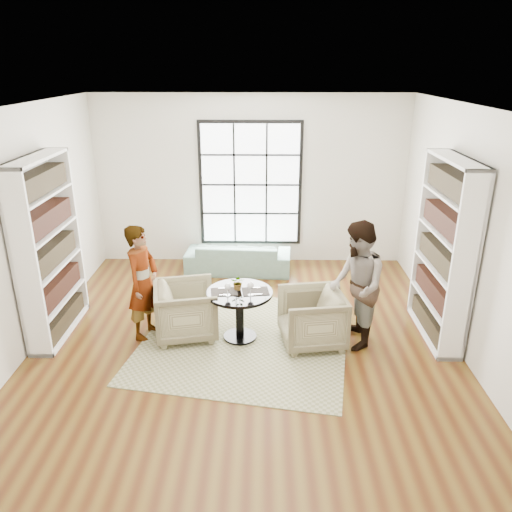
{
  "coord_description": "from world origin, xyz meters",
  "views": [
    {
      "loc": [
        0.23,
        -5.73,
        3.47
      ],
      "look_at": [
        0.14,
        0.4,
        1.08
      ],
      "focal_mm": 35.0,
      "sensor_mm": 36.0,
      "label": 1
    }
  ],
  "objects_px": {
    "pedestal_table": "(240,304)",
    "person_right": "(357,286)",
    "person_left": "(143,282)",
    "wine_glass_right": "(250,286)",
    "sofa": "(238,257)",
    "armchair_right": "(312,318)",
    "flower_centerpiece": "(238,283)",
    "armchair_left": "(186,310)",
    "wine_glass_left": "(228,287)"
  },
  "relations": [
    {
      "from": "pedestal_table",
      "to": "person_right",
      "type": "xyz_separation_m",
      "value": [
        1.49,
        -0.11,
        0.33
      ]
    },
    {
      "from": "person_right",
      "to": "person_left",
      "type": "bearing_deg",
      "value": -96.12
    },
    {
      "from": "person_left",
      "to": "wine_glass_right",
      "type": "height_order",
      "value": "person_left"
    },
    {
      "from": "pedestal_table",
      "to": "sofa",
      "type": "relative_size",
      "value": 0.47
    },
    {
      "from": "armchair_right",
      "to": "flower_centerpiece",
      "type": "height_order",
      "value": "flower_centerpiece"
    },
    {
      "from": "sofa",
      "to": "armchair_left",
      "type": "relative_size",
      "value": 2.24
    },
    {
      "from": "armchair_left",
      "to": "person_right",
      "type": "xyz_separation_m",
      "value": [
        2.21,
        -0.18,
        0.46
      ]
    },
    {
      "from": "person_left",
      "to": "wine_glass_left",
      "type": "height_order",
      "value": "person_left"
    },
    {
      "from": "armchair_left",
      "to": "flower_centerpiece",
      "type": "distance_m",
      "value": 0.82
    },
    {
      "from": "sofa",
      "to": "flower_centerpiece",
      "type": "height_order",
      "value": "flower_centerpiece"
    },
    {
      "from": "sofa",
      "to": "flower_centerpiece",
      "type": "bearing_deg",
      "value": 96.47
    },
    {
      "from": "pedestal_table",
      "to": "person_left",
      "type": "bearing_deg",
      "value": 176.58
    },
    {
      "from": "sofa",
      "to": "wine_glass_right",
      "type": "relative_size",
      "value": 9.72
    },
    {
      "from": "armchair_right",
      "to": "pedestal_table",
      "type": "bearing_deg",
      "value": -105.04
    },
    {
      "from": "person_left",
      "to": "person_right",
      "type": "distance_m",
      "value": 2.77
    },
    {
      "from": "armchair_right",
      "to": "wine_glass_left",
      "type": "xyz_separation_m",
      "value": [
        -1.08,
        -0.03,
        0.45
      ]
    },
    {
      "from": "flower_centerpiece",
      "to": "armchair_left",
      "type": "bearing_deg",
      "value": 178.68
    },
    {
      "from": "wine_glass_left",
      "to": "flower_centerpiece",
      "type": "bearing_deg",
      "value": 56.82
    },
    {
      "from": "armchair_left",
      "to": "armchair_right",
      "type": "distance_m",
      "value": 1.67
    },
    {
      "from": "armchair_left",
      "to": "wine_glass_left",
      "type": "relative_size",
      "value": 4.66
    },
    {
      "from": "armchair_left",
      "to": "wine_glass_left",
      "type": "height_order",
      "value": "wine_glass_left"
    },
    {
      "from": "pedestal_table",
      "to": "sofa",
      "type": "xyz_separation_m",
      "value": [
        -0.13,
        2.32,
        -0.24
      ]
    },
    {
      "from": "sofa",
      "to": "pedestal_table",
      "type": "bearing_deg",
      "value": 96.85
    },
    {
      "from": "armchair_left",
      "to": "wine_glass_left",
      "type": "xyz_separation_m",
      "value": [
        0.58,
        -0.21,
        0.45
      ]
    },
    {
      "from": "wine_glass_left",
      "to": "wine_glass_right",
      "type": "bearing_deg",
      "value": 3.42
    },
    {
      "from": "person_left",
      "to": "wine_glass_right",
      "type": "distance_m",
      "value": 1.43
    },
    {
      "from": "person_left",
      "to": "flower_centerpiece",
      "type": "xyz_separation_m",
      "value": [
        1.25,
        -0.02,
        0.01
      ]
    },
    {
      "from": "person_right",
      "to": "sofa",
      "type": "bearing_deg",
      "value": -148.53
    },
    {
      "from": "wine_glass_right",
      "to": "armchair_left",
      "type": "bearing_deg",
      "value": 167.61
    },
    {
      "from": "person_left",
      "to": "pedestal_table",
      "type": "bearing_deg",
      "value": -76.42
    },
    {
      "from": "sofa",
      "to": "person_left",
      "type": "distance_m",
      "value": 2.57
    },
    {
      "from": "person_right",
      "to": "flower_centerpiece",
      "type": "relative_size",
      "value": 8.32
    },
    {
      "from": "pedestal_table",
      "to": "flower_centerpiece",
      "type": "height_order",
      "value": "flower_centerpiece"
    },
    {
      "from": "person_right",
      "to": "wine_glass_right",
      "type": "height_order",
      "value": "person_right"
    },
    {
      "from": "pedestal_table",
      "to": "wine_glass_left",
      "type": "height_order",
      "value": "wine_glass_left"
    },
    {
      "from": "wine_glass_right",
      "to": "person_right",
      "type": "bearing_deg",
      "value": 0.34
    },
    {
      "from": "pedestal_table",
      "to": "wine_glass_left",
      "type": "distance_m",
      "value": 0.37
    },
    {
      "from": "wine_glass_left",
      "to": "person_right",
      "type": "bearing_deg",
      "value": 0.89
    },
    {
      "from": "sofa",
      "to": "armchair_right",
      "type": "height_order",
      "value": "armchair_right"
    },
    {
      "from": "sofa",
      "to": "person_right",
      "type": "xyz_separation_m",
      "value": [
        1.62,
        -2.42,
        0.57
      ]
    },
    {
      "from": "armchair_left",
      "to": "person_left",
      "type": "xyz_separation_m",
      "value": [
        -0.55,
        0.0,
        0.41
      ]
    },
    {
      "from": "wine_glass_right",
      "to": "flower_centerpiece",
      "type": "xyz_separation_m",
      "value": [
        -0.16,
        0.17,
        -0.03
      ]
    },
    {
      "from": "sofa",
      "to": "flower_centerpiece",
      "type": "xyz_separation_m",
      "value": [
        0.11,
        -2.26,
        0.53
      ]
    },
    {
      "from": "pedestal_table",
      "to": "armchair_right",
      "type": "relative_size",
      "value": 1.08
    },
    {
      "from": "person_left",
      "to": "wine_glass_left",
      "type": "distance_m",
      "value": 1.15
    },
    {
      "from": "armchair_right",
      "to": "person_left",
      "type": "relative_size",
      "value": 0.51
    },
    {
      "from": "armchair_right",
      "to": "person_right",
      "type": "relative_size",
      "value": 0.48
    },
    {
      "from": "pedestal_table",
      "to": "armchair_right",
      "type": "xyz_separation_m",
      "value": [
        0.94,
        -0.11,
        -0.14
      ]
    },
    {
      "from": "sofa",
      "to": "wine_glass_left",
      "type": "relative_size",
      "value": 10.42
    },
    {
      "from": "armchair_right",
      "to": "wine_glass_left",
      "type": "height_order",
      "value": "wine_glass_left"
    }
  ]
}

